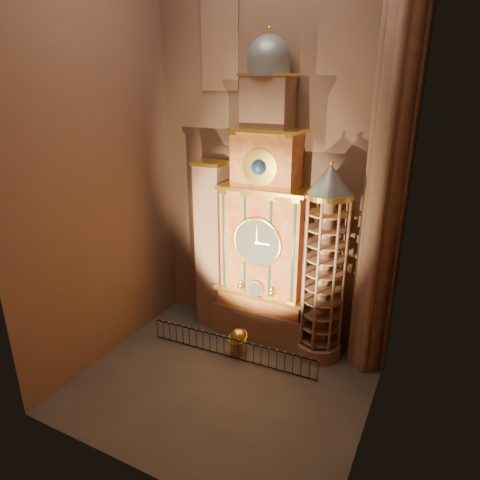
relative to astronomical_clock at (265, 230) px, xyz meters
The scene contains 11 objects.
floor 8.32m from the astronomical_clock, 90.00° to the right, with size 14.00×14.00×0.00m, color #383330.
wall_back 4.45m from the astronomical_clock, 90.00° to the left, with size 22.00×22.00×0.00m, color brown.
wall_left 9.61m from the astronomical_clock, 144.66° to the right, with size 22.00×22.00×0.00m, color brown.
wall_right 9.61m from the astronomical_clock, 35.34° to the right, with size 22.00×22.00×0.00m, color brown.
astronomical_clock is the anchor object (origin of this frame).
portrait_tower 3.73m from the astronomical_clock, behind, with size 1.80×1.60×10.20m.
stair_turret 3.78m from the astronomical_clock, ahead, with size 2.50×2.50×10.80m.
gothic_pier 7.48m from the astronomical_clock, ahead, with size 2.04×2.04×22.00m.
stained_glass_window 10.37m from the astronomical_clock, 163.43° to the left, with size 2.20×0.14×5.20m.
celestial_globe 6.24m from the astronomical_clock, 100.00° to the right, with size 1.31×1.27×1.58m.
iron_railing 6.72m from the astronomical_clock, 101.23° to the right, with size 9.67×0.49×1.21m.
Camera 1 is at (8.86, -15.46, 14.27)m, focal length 32.00 mm.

